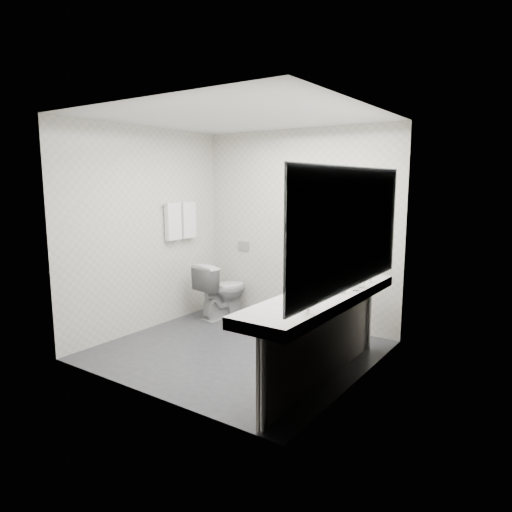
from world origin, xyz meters
The scene contains 31 objects.
floor centered at (0.00, 0.00, 0.00)m, with size 2.80×2.80×0.00m, color #2B2C31.
ceiling centered at (0.00, 0.00, 2.50)m, with size 2.80×2.80×0.00m, color silver.
wall_back centered at (0.00, 1.30, 1.25)m, with size 2.80×2.80×0.00m, color beige.
wall_front centered at (0.00, -1.30, 1.25)m, with size 2.80×2.80×0.00m, color beige.
wall_left centered at (-1.40, 0.00, 1.25)m, with size 2.60×2.60×0.00m, color beige.
wall_right centered at (1.40, 0.00, 1.25)m, with size 2.60×2.60×0.00m, color beige.
vanity_counter centered at (1.12, -0.20, 0.80)m, with size 0.55×2.20×0.10m, color silver.
vanity_panel centered at (1.15, -0.20, 0.38)m, with size 0.03×2.15×0.75m, color gray.
vanity_post_near centered at (1.18, -1.24, 0.38)m, with size 0.06×0.06×0.75m, color silver.
vanity_post_far centered at (1.18, 0.84, 0.38)m, with size 0.06×0.06×0.75m, color silver.
mirror centered at (1.39, -0.20, 1.45)m, with size 0.02×2.20×1.05m, color #B2BCC6.
basin_near centered at (1.12, -0.85, 0.83)m, with size 0.40×0.31×0.05m, color silver.
basin_far centered at (1.12, 0.45, 0.83)m, with size 0.40×0.31×0.05m, color silver.
faucet_near centered at (1.32, -0.85, 0.92)m, with size 0.04×0.04×0.15m, color silver.
faucet_far centered at (1.32, 0.45, 0.92)m, with size 0.04×0.04×0.15m, color silver.
soap_bottle_a centered at (1.27, -0.10, 0.90)m, with size 0.05×0.05×0.11m, color white.
soap_bottle_c centered at (1.14, -0.18, 0.91)m, with size 0.04×0.04×0.11m, color white.
glass_left centered at (1.33, 0.06, 0.91)m, with size 0.06×0.06×0.12m, color silver.
glass_right centered at (1.34, 0.20, 0.90)m, with size 0.06×0.06×0.11m, color silver.
toilet centered at (-0.93, 0.89, 0.38)m, with size 0.43×0.75×0.76m, color silver.
flush_plate centered at (-0.85, 1.29, 0.95)m, with size 0.18×0.02×0.12m, color #B2B5BA.
pedal_bin centered at (0.19, 0.91, 0.13)m, with size 0.18×0.18×0.25m, color #B2B5BA.
bin_lid centered at (0.19, 0.91, 0.26)m, with size 0.18×0.18×0.01m, color #B2B5BA.
towel_rail centered at (-1.35, 0.55, 1.55)m, with size 0.02×0.02×0.62m, color silver.
towel_near centered at (-1.34, 0.41, 1.33)m, with size 0.07×0.24×0.48m, color white.
towel_far centered at (-1.34, 0.69, 1.33)m, with size 0.07×0.24×0.48m, color white.
dryer_cradle centered at (0.25, 1.27, 1.50)m, with size 0.10×0.04×0.14m, color #96979C.
dryer_barrel centered at (0.25, 1.20, 1.53)m, with size 0.08×0.08×0.14m, color #96979C.
dryer_cord centered at (0.25, 1.26, 1.25)m, with size 0.02×0.02×0.35m, color black.
switch_plate_a centered at (-0.15, 1.29, 1.35)m, with size 0.09×0.02×0.09m, color silver.
switch_plate_b centered at (0.55, 1.29, 1.35)m, with size 0.09×0.02×0.09m, color silver.
Camera 1 is at (2.93, -3.86, 1.85)m, focal length 32.17 mm.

